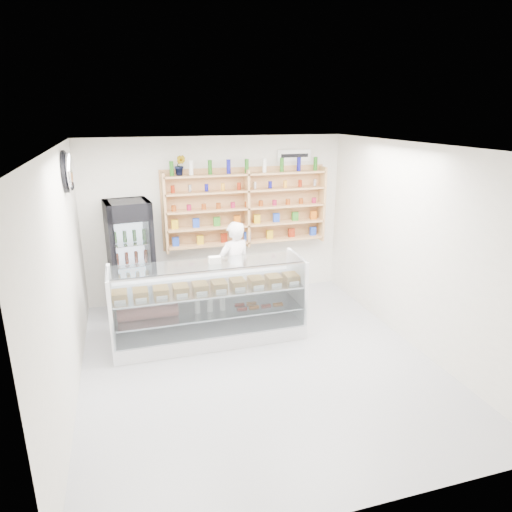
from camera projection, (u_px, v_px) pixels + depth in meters
name	position (u px, v px, depth m)	size (l,w,h in m)	color
room	(258.00, 262.00, 5.64)	(5.00, 5.00, 5.00)	#9E9EA2
display_counter	(210.00, 318.00, 6.59)	(2.72, 0.81, 1.18)	white
shop_worker	(235.00, 268.00, 7.36)	(0.56, 0.37, 1.54)	white
drinks_cooler	(131.00, 258.00, 7.31)	(0.75, 0.73, 1.87)	black
wall_shelving	(247.00, 208.00, 7.86)	(2.84, 0.28, 1.33)	tan
potted_plant	(180.00, 165.00, 7.33)	(0.18, 0.15, 0.33)	#1E6626
security_mirror	(69.00, 172.00, 5.83)	(0.15, 0.50, 0.50)	silver
wall_sign	(294.00, 155.00, 7.96)	(0.62, 0.03, 0.20)	white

